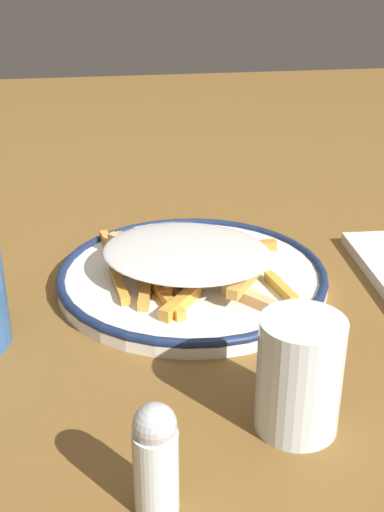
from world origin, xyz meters
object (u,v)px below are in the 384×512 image
object	(u,v)px
salt_shaker	(156,458)
plate	(192,276)
fries_heap	(185,257)
water_glass	(299,375)

from	to	relation	value
salt_shaker	plate	bearing A→B (deg)	-103.45
fries_heap	water_glass	bearing A→B (deg)	101.85
plate	water_glass	bearing A→B (deg)	99.71
fries_heap	salt_shaker	xyz separation A→B (m)	(0.07, 0.31, 0.01)
plate	salt_shaker	xyz separation A→B (m)	(0.07, 0.31, 0.03)
salt_shaker	water_glass	bearing A→B (deg)	-150.71
water_glass	fries_heap	bearing A→B (deg)	-78.15
fries_heap	salt_shaker	size ratio (longest dim) A/B	2.79
water_glass	salt_shaker	bearing A→B (deg)	29.29
plate	water_glass	xyz separation A→B (m)	(-0.04, 0.25, 0.04)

